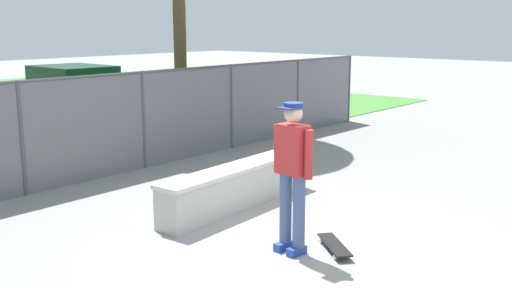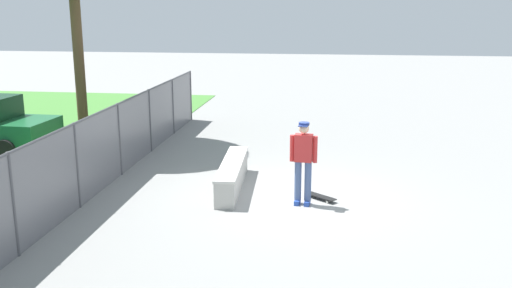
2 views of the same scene
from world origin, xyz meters
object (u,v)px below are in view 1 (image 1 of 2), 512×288
object	(u,v)px
concrete_ledge	(238,186)
skateboard	(334,245)
car_green	(76,97)
skateboarder	(293,170)

from	to	relation	value
concrete_ledge	skateboard	bearing A→B (deg)	-105.29
skateboard	car_green	size ratio (longest dim) A/B	0.18
skateboard	concrete_ledge	bearing A→B (deg)	74.71
concrete_ledge	skateboarder	distance (m)	2.10
skateboarder	skateboard	size ratio (longest dim) A/B	2.46
skateboarder	skateboard	bearing A→B (deg)	-46.22
concrete_ledge	skateboard	xyz separation A→B (m)	(-0.58, -2.12, -0.25)
concrete_ledge	car_green	xyz separation A→B (m)	(2.41, 7.98, 0.51)
car_green	skateboard	bearing A→B (deg)	-106.49
concrete_ledge	car_green	size ratio (longest dim) A/B	0.74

